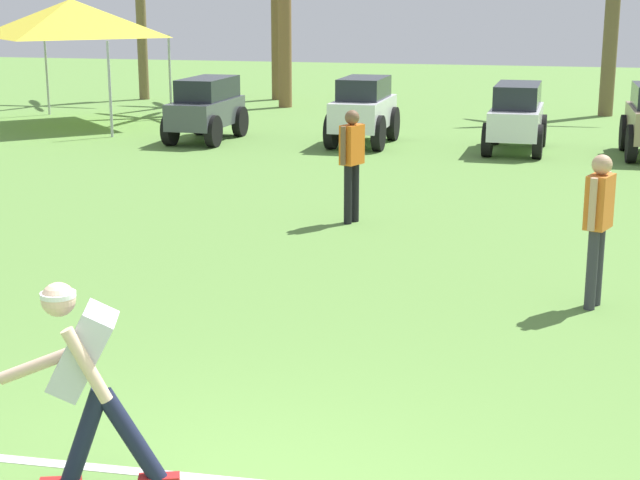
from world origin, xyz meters
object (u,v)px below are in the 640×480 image
(parked_car_slot_a, at_px, (207,107))
(parked_car_slot_c, at_px, (517,115))
(teammate_midfield, at_px, (352,155))
(teammate_deep, at_px, (598,216))
(frisbee_thrower, at_px, (86,376))
(event_tent, at_px, (72,18))
(parked_car_slot_b, at_px, (363,109))

(parked_car_slot_a, relative_size, parked_car_slot_c, 1.00)
(teammate_midfield, bearing_deg, parked_car_slot_a, 123.94)
(parked_car_slot_c, bearing_deg, teammate_deep, -82.76)
(frisbee_thrower, bearing_deg, event_tent, 117.66)
(parked_car_slot_a, distance_m, parked_car_slot_c, 6.56)
(parked_car_slot_b, xyz_separation_m, parked_car_slot_c, (3.16, -0.11, -0.02))
(frisbee_thrower, relative_size, teammate_deep, 0.90)
(frisbee_thrower, distance_m, event_tent, 18.70)
(parked_car_slot_b, bearing_deg, teammate_midfield, -79.84)
(frisbee_thrower, height_order, parked_car_slot_b, parked_car_slot_b)
(parked_car_slot_a, bearing_deg, event_tent, 156.77)
(frisbee_thrower, height_order, parked_car_slot_c, frisbee_thrower)
(parked_car_slot_a, xyz_separation_m, parked_car_slot_c, (6.56, 0.12, 0.00))
(parked_car_slot_b, height_order, event_tent, event_tent)
(teammate_deep, height_order, event_tent, event_tent)
(frisbee_thrower, relative_size, parked_car_slot_a, 0.58)
(event_tent, bearing_deg, teammate_deep, -44.92)
(teammate_deep, distance_m, event_tent, 16.76)
(teammate_deep, xyz_separation_m, parked_car_slot_b, (-4.46, 10.32, -0.20))
(frisbee_thrower, relative_size, teammate_midfield, 0.90)
(event_tent, bearing_deg, parked_car_slot_b, -11.25)
(teammate_deep, height_order, parked_car_slot_a, teammate_deep)
(teammate_deep, bearing_deg, parked_car_slot_a, 127.93)
(parked_car_slot_b, bearing_deg, parked_car_slot_c, -2.05)
(teammate_midfield, xyz_separation_m, event_tent, (-8.64, 8.67, 1.59))
(teammate_midfield, relative_size, parked_car_slot_b, 0.66)
(teammate_midfield, height_order, teammate_deep, same)
(teammate_midfield, relative_size, parked_car_slot_a, 0.65)
(parked_car_slot_b, bearing_deg, teammate_deep, -66.63)
(teammate_midfield, xyz_separation_m, parked_car_slot_b, (-1.29, 7.20, -0.20))
(teammate_deep, bearing_deg, frisbee_thrower, -123.89)
(parked_car_slot_a, bearing_deg, parked_car_slot_c, 1.05)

